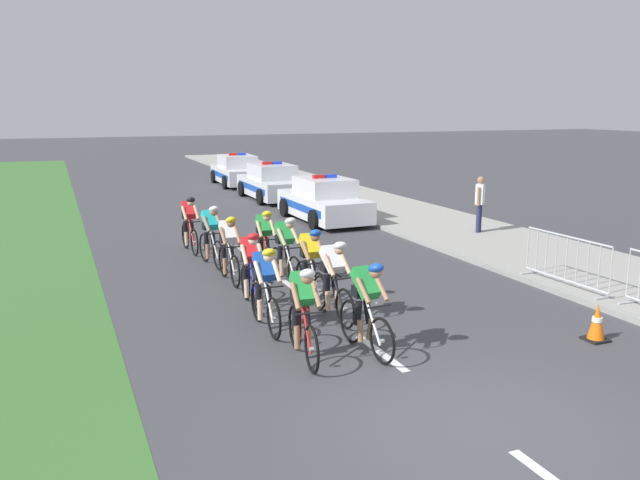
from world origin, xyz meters
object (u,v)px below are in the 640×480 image
(spectator_closest, at_px, (480,200))
(police_car_nearest, at_px, (324,201))
(cyclist_eighth, at_px, (286,249))
(cyclist_second, at_px, (367,305))
(cyclist_third, at_px, (265,287))
(cyclist_ninth, at_px, (211,235))
(traffic_cone_near, at_px, (597,323))
(cyclist_fifth, at_px, (251,268))
(police_car_second, at_px, (271,183))
(cyclist_tenth, at_px, (265,240))
(police_car_third, at_px, (237,171))
(cyclist_lead, at_px, (303,312))
(cyclist_fourth, at_px, (333,279))
(cyclist_sixth, at_px, (311,264))
(crowd_barrier_middle, at_px, (566,261))
(cyclist_eleventh, at_px, (189,223))
(cyclist_seventh, at_px, (229,248))

(spectator_closest, bearing_deg, police_car_nearest, 128.75)
(cyclist_eighth, bearing_deg, police_car_nearest, 61.21)
(cyclist_second, bearing_deg, cyclist_third, 125.38)
(cyclist_ninth, distance_m, traffic_cone_near, 8.88)
(cyclist_fifth, distance_m, police_car_second, 14.79)
(cyclist_tenth, distance_m, police_car_third, 17.41)
(cyclist_lead, height_order, traffic_cone_near, cyclist_lead)
(cyclist_fourth, bearing_deg, cyclist_lead, -127.16)
(cyclist_second, distance_m, cyclist_fourth, 1.66)
(cyclist_lead, height_order, cyclist_third, same)
(cyclist_tenth, relative_size, traffic_cone_near, 2.69)
(cyclist_fourth, distance_m, traffic_cone_near, 4.51)
(cyclist_sixth, xyz_separation_m, cyclist_eighth, (-0.02, 1.44, 0.00))
(crowd_barrier_middle, bearing_deg, police_car_nearest, 98.36)
(cyclist_second, bearing_deg, cyclist_eleventh, 97.83)
(cyclist_second, distance_m, cyclist_fifth, 3.14)
(police_car_third, bearing_deg, cyclist_lead, -102.81)
(crowd_barrier_middle, bearing_deg, cyclist_eleventh, 134.44)
(cyclist_fourth, relative_size, traffic_cone_near, 2.69)
(police_car_second, bearing_deg, cyclist_fourth, -104.23)
(police_car_nearest, relative_size, crowd_barrier_middle, 1.90)
(police_car_third, distance_m, traffic_cone_near, 23.27)
(cyclist_tenth, bearing_deg, cyclist_third, -107.56)
(police_car_third, relative_size, spectator_closest, 2.66)
(cyclist_second, xyz_separation_m, cyclist_fourth, (0.15, 1.65, 0.00))
(cyclist_eighth, bearing_deg, cyclist_fourth, -90.69)
(crowd_barrier_middle, bearing_deg, traffic_cone_near, -123.47)
(cyclist_eleventh, bearing_deg, cyclist_fifth, -88.47)
(cyclist_eighth, height_order, traffic_cone_near, cyclist_eighth)
(cyclist_fourth, xyz_separation_m, police_car_nearest, (3.87, 9.63, -0.11))
(cyclist_lead, bearing_deg, police_car_nearest, 65.72)
(spectator_closest, bearing_deg, cyclist_third, -146.95)
(cyclist_tenth, height_order, police_car_second, police_car_second)
(cyclist_fourth, relative_size, cyclist_eleventh, 1.00)
(cyclist_lead, height_order, cyclist_fifth, same)
(cyclist_sixth, height_order, cyclist_eighth, same)
(cyclist_ninth, xyz_separation_m, cyclist_eleventh, (-0.18, 1.73, 0.00))
(cyclist_lead, xyz_separation_m, traffic_cone_near, (4.82, -1.07, -0.48))
(cyclist_eleventh, bearing_deg, spectator_closest, -7.44)
(cyclist_sixth, relative_size, police_car_third, 0.39)
(crowd_barrier_middle, bearing_deg, cyclist_lead, -167.47)
(cyclist_third, relative_size, cyclist_ninth, 1.00)
(police_car_second, bearing_deg, cyclist_seventh, -112.43)
(police_car_third, distance_m, crowd_barrier_middle, 20.81)
(cyclist_sixth, xyz_separation_m, police_car_second, (3.82, 14.03, -0.11))
(cyclist_lead, bearing_deg, police_car_third, 77.19)
(cyclist_fifth, relative_size, police_car_third, 0.39)
(cyclist_ninth, bearing_deg, cyclist_eighth, -62.81)
(cyclist_seventh, height_order, police_car_second, police_car_second)
(cyclist_third, xyz_separation_m, cyclist_eleventh, (0.01, 6.63, 0.00))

